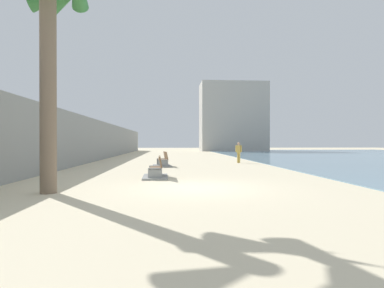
# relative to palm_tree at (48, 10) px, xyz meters

# --- Properties ---
(ground_plane) EXTENTS (120.00, 120.00, 0.00)m
(ground_plane) POSITION_rel_palm_tree_xyz_m (4.69, 18.83, -5.73)
(ground_plane) COLOR beige
(seawall) EXTENTS (0.80, 64.00, 3.53)m
(seawall) POSITION_rel_palm_tree_xyz_m (-2.81, 18.83, -3.97)
(seawall) COLOR gray
(seawall) RESTS_ON ground
(palm_tree) EXTENTS (2.93, 3.02, 7.55)m
(palm_tree) POSITION_rel_palm_tree_xyz_m (0.00, 0.00, 0.00)
(palm_tree) COLOR #7A6651
(palm_tree) RESTS_ON ground
(bench_near) EXTENTS (1.15, 2.13, 0.98)m
(bench_near) POSITION_rel_palm_tree_xyz_m (3.17, 4.07, -5.50)
(bench_near) COLOR gray
(bench_near) RESTS_ON ground
(bench_far) EXTENTS (1.36, 2.22, 0.98)m
(bench_far) POSITION_rel_palm_tree_xyz_m (3.31, 10.66, -5.50)
(bench_far) COLOR gray
(bench_far) RESTS_ON ground
(person_walking) EXTENTS (0.44, 0.36, 1.60)m
(person_walking) POSITION_rel_palm_tree_xyz_m (9.11, 13.75, -4.81)
(person_walking) COLOR gold
(person_walking) RESTS_ON ground
(harbor_building) EXTENTS (12.00, 6.00, 12.45)m
(harbor_building) POSITION_rel_palm_tree_xyz_m (15.38, 46.83, 0.49)
(harbor_building) COLOR #ADAAA3
(harbor_building) RESTS_ON ground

